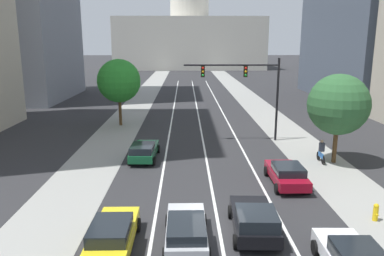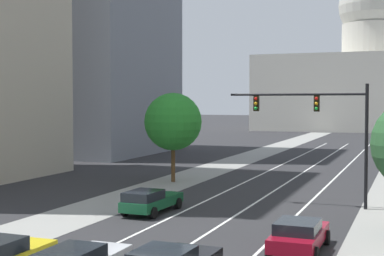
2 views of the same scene
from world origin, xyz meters
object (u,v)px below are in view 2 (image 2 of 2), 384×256
at_px(car_crimson, 299,235).
at_px(traffic_signal_mast, 323,120).
at_px(capitol_building, 371,81).
at_px(car_green, 150,200).
at_px(street_tree_mid_left, 173,122).

xyz_separation_m(car_crimson, traffic_signal_mast, (-0.67, 10.92, 4.51)).
relative_size(capitol_building, traffic_signal_mast, 5.72).
distance_m(capitol_building, car_green, 105.71).
bearing_deg(car_crimson, car_green, 60.93).
relative_size(capitol_building, car_green, 9.96).
height_order(capitol_building, car_green, capitol_building).
distance_m(capitol_building, street_tree_mid_left, 93.44).
bearing_deg(street_tree_mid_left, car_crimson, -53.10).
relative_size(capitol_building, street_tree_mid_left, 6.83).
relative_size(capitol_building, car_crimson, 10.52).
height_order(car_green, traffic_signal_mast, traffic_signal_mast).
relative_size(car_green, street_tree_mid_left, 0.69).
distance_m(capitol_building, car_crimson, 110.99).
xyz_separation_m(car_green, street_tree_mid_left, (-3.79, 12.27, 4.00)).
bearing_deg(capitol_building, car_crimson, -87.56).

